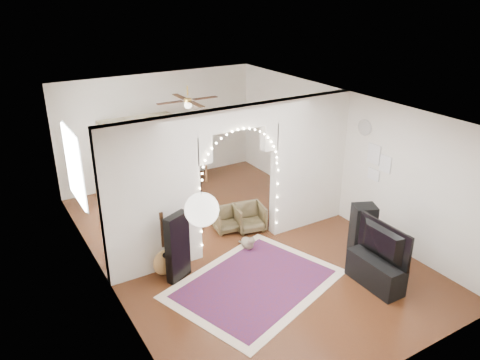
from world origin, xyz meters
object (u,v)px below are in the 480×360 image
floor_speaker (362,231)px  dining_chair_left (249,217)px  media_console (375,272)px  acoustic_guitar (164,252)px  bookcase (138,154)px  dining_table (181,157)px  dining_chair_right (227,220)px

floor_speaker → dining_chair_left: size_ratio=1.74×
media_console → dining_chair_left: dining_chair_left is taller
acoustic_guitar → floor_speaker: 3.55m
bookcase → dining_table: bookcase is taller
media_console → dining_chair_left: 2.79m
floor_speaker → bookcase: bearing=139.6°
dining_chair_left → dining_chair_right: bearing=165.5°
bookcase → dining_table: size_ratio=1.39×
acoustic_guitar → dining_chair_left: (2.10, 0.62, -0.18)m
acoustic_guitar → bookcase: size_ratio=0.58×
dining_chair_left → dining_chair_right: (-0.41, 0.20, -0.03)m
acoustic_guitar → dining_table: (1.93, 3.54, 0.24)m
dining_table → dining_chair_left: 2.95m
dining_table → dining_chair_right: size_ratio=2.45×
floor_speaker → media_console: 0.94m
media_console → dining_table: bearing=100.2°
acoustic_guitar → media_console: acoustic_guitar is taller
media_console → floor_speaker: bearing=61.1°
dining_table → floor_speaker: bearing=-79.6°
acoustic_guitar → media_console: 3.54m
floor_speaker → dining_chair_left: bearing=146.7°
dining_chair_left → dining_table: bearing=104.8°
dining_table → dining_chair_left: (0.17, -2.92, -0.42)m
acoustic_guitar → dining_table: 4.04m
acoustic_guitar → dining_chair_right: 1.89m
floor_speaker → bookcase: size_ratio=0.58×
dining_chair_right → bookcase: bearing=112.9°
floor_speaker → dining_table: (-1.38, 4.83, 0.17)m
acoustic_guitar → dining_chair_right: size_ratio=1.96×
floor_speaker → dining_chair_right: size_ratio=1.97×
media_console → dining_chair_right: bearing=112.9°
floor_speaker → media_console: floor_speaker is taller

